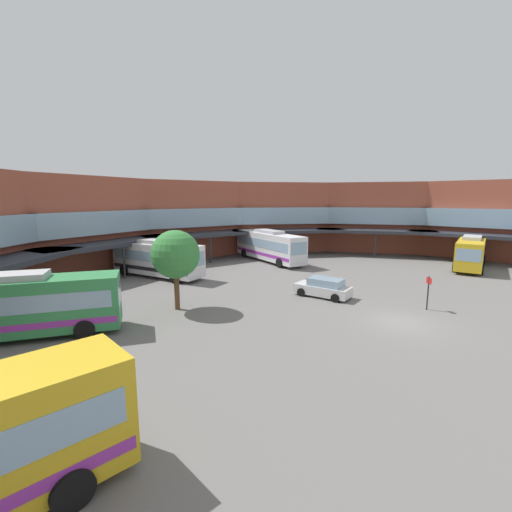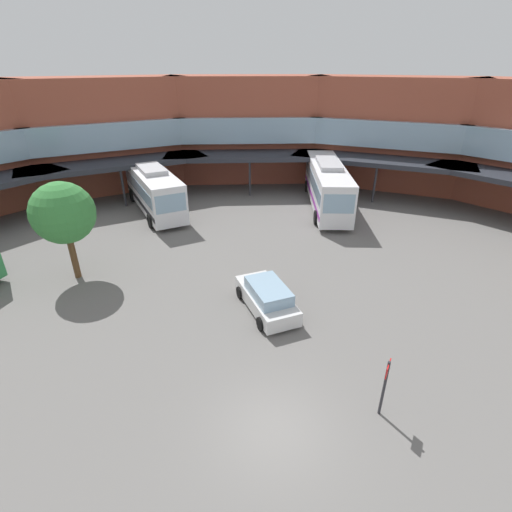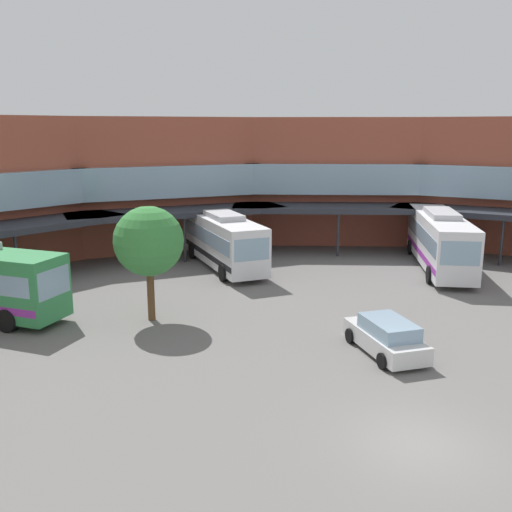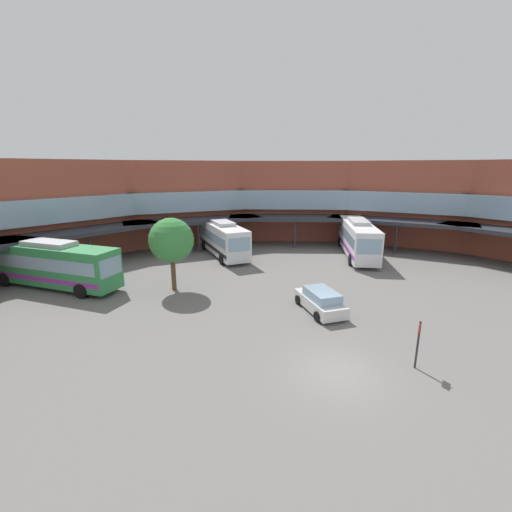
# 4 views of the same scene
# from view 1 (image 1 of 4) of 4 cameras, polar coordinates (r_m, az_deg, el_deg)

# --- Properties ---
(ground_plane) EXTENTS (114.39, 114.39, 0.00)m
(ground_plane) POSITION_cam_1_polar(r_m,az_deg,el_deg) (24.31, 22.85, -10.08)
(ground_plane) COLOR slate
(station_building) EXTENTS (70.83, 43.07, 10.06)m
(station_building) POSITION_cam_1_polar(r_m,az_deg,el_deg) (33.43, -7.06, 4.66)
(station_building) COLOR #9E4C38
(station_building) RESTS_ON ground
(bus_0) EXTENTS (10.85, 3.94, 3.63)m
(bus_0) POSITION_cam_1_polar(r_m,az_deg,el_deg) (46.09, 31.85, 0.59)
(bus_0) COLOR gold
(bus_0) RESTS_ON ground
(bus_1) EXTENTS (4.61, 10.41, 3.75)m
(bus_1) POSITION_cam_1_polar(r_m,az_deg,el_deg) (36.00, -15.88, -0.36)
(bus_1) COLOR white
(bus_1) RESTS_ON ground
(bus_2) EXTENTS (5.96, 12.35, 3.91)m
(bus_2) POSITION_cam_1_polar(r_m,az_deg,el_deg) (43.35, 2.15, 1.74)
(bus_2) COLOR white
(bus_2) RESTS_ON ground
(bus_4) EXTENTS (11.27, 8.00, 3.77)m
(bus_4) POSITION_cam_1_polar(r_m,az_deg,el_deg) (23.74, -35.65, -6.79)
(bus_4) COLOR #338C4C
(bus_4) RESTS_ON ground
(parked_car) EXTENTS (2.41, 4.58, 1.53)m
(parked_car) POSITION_cam_1_polar(r_m,az_deg,el_deg) (28.39, 11.04, -5.15)
(parked_car) COLOR silver
(parked_car) RESTS_ON ground
(plaza_tree) EXTENTS (3.39, 3.39, 5.67)m
(plaza_tree) POSITION_cam_1_polar(r_m,az_deg,el_deg) (24.75, -13.11, 0.23)
(plaza_tree) COLOR brown
(plaza_tree) RESTS_ON ground
(stop_sign_post) EXTENTS (0.45, 0.46, 2.42)m
(stop_sign_post) POSITION_cam_1_polar(r_m,az_deg,el_deg) (27.36, 26.47, -4.94)
(stop_sign_post) COLOR #2D2D33
(stop_sign_post) RESTS_ON ground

